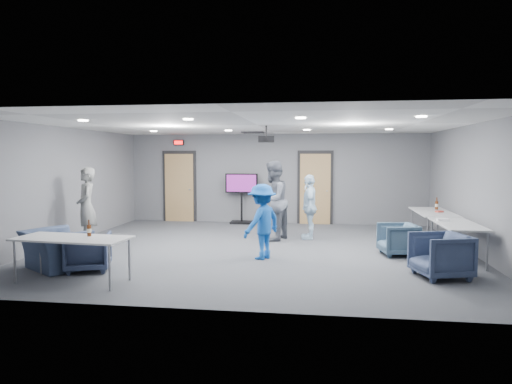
# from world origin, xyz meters

# --- Properties ---
(floor) EXTENTS (9.00, 9.00, 0.00)m
(floor) POSITION_xyz_m (0.00, 0.00, 0.00)
(floor) COLOR #393C41
(floor) RESTS_ON ground
(ceiling) EXTENTS (9.00, 9.00, 0.00)m
(ceiling) POSITION_xyz_m (0.00, 0.00, 2.70)
(ceiling) COLOR white
(ceiling) RESTS_ON wall_back
(wall_back) EXTENTS (9.00, 0.02, 2.70)m
(wall_back) POSITION_xyz_m (0.00, 4.00, 1.35)
(wall_back) COLOR slate
(wall_back) RESTS_ON floor
(wall_front) EXTENTS (9.00, 0.02, 2.70)m
(wall_front) POSITION_xyz_m (0.00, -4.00, 1.35)
(wall_front) COLOR slate
(wall_front) RESTS_ON floor
(wall_left) EXTENTS (0.02, 8.00, 2.70)m
(wall_left) POSITION_xyz_m (-4.50, 0.00, 1.35)
(wall_left) COLOR slate
(wall_left) RESTS_ON floor
(wall_right) EXTENTS (0.02, 8.00, 2.70)m
(wall_right) POSITION_xyz_m (4.50, 0.00, 1.35)
(wall_right) COLOR slate
(wall_right) RESTS_ON floor
(door_left) EXTENTS (1.06, 0.17, 2.24)m
(door_left) POSITION_xyz_m (-3.00, 3.95, 1.07)
(door_left) COLOR black
(door_left) RESTS_ON wall_back
(door_right) EXTENTS (1.06, 0.17, 2.24)m
(door_right) POSITION_xyz_m (1.20, 3.95, 1.07)
(door_right) COLOR black
(door_right) RESTS_ON wall_back
(exit_sign) EXTENTS (0.32, 0.08, 0.16)m
(exit_sign) POSITION_xyz_m (-3.00, 3.93, 2.45)
(exit_sign) COLOR black
(exit_sign) RESTS_ON wall_back
(hvac_diffuser) EXTENTS (0.60, 0.60, 0.03)m
(hvac_diffuser) POSITION_xyz_m (-0.50, 2.80, 2.69)
(hvac_diffuser) COLOR black
(hvac_diffuser) RESTS_ON ceiling
(downlights) EXTENTS (6.18, 3.78, 0.02)m
(downlights) POSITION_xyz_m (0.00, 0.00, 2.68)
(downlights) COLOR white
(downlights) RESTS_ON ceiling
(person_a) EXTENTS (0.71, 0.78, 1.78)m
(person_a) POSITION_xyz_m (-3.85, -0.21, 0.89)
(person_a) COLOR gray
(person_a) RESTS_ON floor
(person_b) EXTENTS (1.00, 1.12, 1.92)m
(person_b) POSITION_xyz_m (0.22, 1.12, 0.96)
(person_b) COLOR #575C69
(person_b) RESTS_ON floor
(person_c) EXTENTS (0.44, 0.95, 1.59)m
(person_c) POSITION_xyz_m (1.09, 1.44, 0.79)
(person_c) COLOR #C6E6FF
(person_c) RESTS_ON floor
(person_d) EXTENTS (0.98, 1.11, 1.48)m
(person_d) POSITION_xyz_m (0.22, -0.90, 0.74)
(person_d) COLOR #1A54AD
(person_d) RESTS_ON floor
(chair_right_b) EXTENTS (0.83, 0.82, 0.66)m
(chair_right_b) POSITION_xyz_m (2.94, -0.19, 0.33)
(chair_right_b) COLOR #3A5065
(chair_right_b) RESTS_ON floor
(chair_right_c) EXTENTS (1.02, 1.00, 0.75)m
(chair_right_c) POSITION_xyz_m (3.35, -1.89, 0.38)
(chair_right_c) COLOR #35415D
(chair_right_c) RESTS_ON floor
(chair_front_a) EXTENTS (0.93, 0.94, 0.68)m
(chair_front_a) POSITION_xyz_m (-2.72, -2.27, 0.34)
(chair_front_a) COLOR #333E59
(chair_front_a) RESTS_ON floor
(chair_front_b) EXTENTS (1.42, 1.38, 0.70)m
(chair_front_b) POSITION_xyz_m (-3.37, -2.22, 0.35)
(chair_front_b) COLOR #3C4B68
(chair_front_b) RESTS_ON floor
(table_right_a) EXTENTS (0.80, 1.91, 0.73)m
(table_right_a) POSITION_xyz_m (4.00, 1.39, 0.69)
(table_right_a) COLOR #A4A6A8
(table_right_a) RESTS_ON floor
(table_right_b) EXTENTS (0.73, 1.76, 0.73)m
(table_right_b) POSITION_xyz_m (4.00, -0.51, 0.68)
(table_right_b) COLOR #A4A6A8
(table_right_b) RESTS_ON floor
(table_front_left) EXTENTS (1.89, 0.92, 0.73)m
(table_front_left) POSITION_xyz_m (-2.59, -3.00, 0.69)
(table_front_left) COLOR #A4A6A8
(table_front_left) RESTS_ON floor
(bottle_front) EXTENTS (0.07, 0.07, 0.27)m
(bottle_front) POSITION_xyz_m (-2.37, -2.86, 0.83)
(bottle_front) COLOR #53250E
(bottle_front) RESTS_ON table_front_left
(bottle_right) EXTENTS (0.08, 0.08, 0.30)m
(bottle_right) POSITION_xyz_m (4.17, 1.82, 0.84)
(bottle_right) COLOR #53250E
(bottle_right) RESTS_ON table_right_a
(snack_box) EXTENTS (0.19, 0.17, 0.04)m
(snack_box) POSITION_xyz_m (4.10, 1.26, 0.75)
(snack_box) COLOR #BD3C2F
(snack_box) RESTS_ON table_right_a
(wrapper) EXTENTS (0.23, 0.17, 0.05)m
(wrapper) POSITION_xyz_m (3.80, -0.22, 0.76)
(wrapper) COLOR silver
(wrapper) RESTS_ON table_right_b
(tv_stand) EXTENTS (0.99, 0.47, 1.51)m
(tv_stand) POSITION_xyz_m (-1.00, 3.75, 0.86)
(tv_stand) COLOR black
(tv_stand) RESTS_ON floor
(projector) EXTENTS (0.37, 0.35, 0.36)m
(projector) POSITION_xyz_m (0.18, 0.12, 2.40)
(projector) COLOR black
(projector) RESTS_ON ceiling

